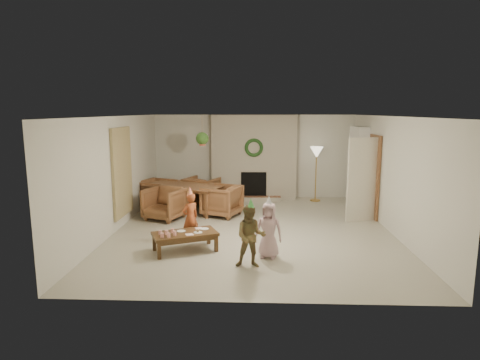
{
  "coord_description": "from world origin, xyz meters",
  "views": [
    {
      "loc": [
        0.06,
        -8.73,
        2.62
      ],
      "look_at": [
        -0.3,
        0.4,
        1.05
      ],
      "focal_mm": 30.32,
      "sensor_mm": 36.0,
      "label": 1
    }
  ],
  "objects_px": {
    "dining_chair_left": "(157,194)",
    "child_red": "(190,218)",
    "child_plaid": "(251,237)",
    "dining_chair_far": "(202,191)",
    "dining_chair_right": "(222,201)",
    "child_pink": "(269,230)",
    "dining_chair_near": "(165,204)",
    "coffee_table_top": "(185,234)",
    "dining_table": "(184,198)"
  },
  "relations": [
    {
      "from": "dining_table",
      "to": "coffee_table_top",
      "type": "relative_size",
      "value": 1.71
    },
    {
      "from": "dining_chair_left",
      "to": "dining_chair_far",
      "type": "bearing_deg",
      "value": -45.0
    },
    {
      "from": "dining_chair_far",
      "to": "child_plaid",
      "type": "height_order",
      "value": "child_plaid"
    },
    {
      "from": "dining_chair_near",
      "to": "dining_table",
      "type": "bearing_deg",
      "value": 90.0
    },
    {
      "from": "dining_chair_left",
      "to": "dining_chair_near",
      "type": "bearing_deg",
      "value": -135.0
    },
    {
      "from": "child_red",
      "to": "child_plaid",
      "type": "relative_size",
      "value": 0.94
    },
    {
      "from": "dining_chair_near",
      "to": "dining_chair_right",
      "type": "xyz_separation_m",
      "value": [
        1.36,
        0.39,
        0.0
      ]
    },
    {
      "from": "child_red",
      "to": "child_plaid",
      "type": "height_order",
      "value": "child_plaid"
    },
    {
      "from": "child_pink",
      "to": "dining_chair_right",
      "type": "bearing_deg",
      "value": 124.32
    },
    {
      "from": "child_plaid",
      "to": "child_pink",
      "type": "height_order",
      "value": "child_plaid"
    },
    {
      "from": "dining_chair_far",
      "to": "dining_chair_right",
      "type": "bearing_deg",
      "value": 141.34
    },
    {
      "from": "child_red",
      "to": "dining_chair_near",
      "type": "bearing_deg",
      "value": -105.23
    },
    {
      "from": "dining_table",
      "to": "dining_chair_left",
      "type": "height_order",
      "value": "dining_chair_left"
    },
    {
      "from": "dining_chair_far",
      "to": "child_pink",
      "type": "xyz_separation_m",
      "value": [
        1.76,
        -4.13,
        0.11
      ]
    },
    {
      "from": "dining_chair_right",
      "to": "dining_table",
      "type": "bearing_deg",
      "value": -90.0
    },
    {
      "from": "dining_chair_near",
      "to": "dining_chair_left",
      "type": "xyz_separation_m",
      "value": [
        -0.47,
        1.16,
        0.0
      ]
    },
    {
      "from": "child_red",
      "to": "child_pink",
      "type": "relative_size",
      "value": 0.99
    },
    {
      "from": "dining_chair_left",
      "to": "child_plaid",
      "type": "height_order",
      "value": "child_plaid"
    },
    {
      "from": "child_red",
      "to": "child_pink",
      "type": "distance_m",
      "value": 1.74
    },
    {
      "from": "dining_chair_left",
      "to": "child_plaid",
      "type": "relative_size",
      "value": 0.81
    },
    {
      "from": "child_plaid",
      "to": "coffee_table_top",
      "type": "bearing_deg",
      "value": 149.59
    },
    {
      "from": "child_plaid",
      "to": "child_pink",
      "type": "xyz_separation_m",
      "value": [
        0.31,
        0.47,
        -0.03
      ]
    },
    {
      "from": "dining_chair_near",
      "to": "coffee_table_top",
      "type": "height_order",
      "value": "dining_chair_near"
    },
    {
      "from": "dining_chair_far",
      "to": "coffee_table_top",
      "type": "bearing_deg",
      "value": 115.8
    },
    {
      "from": "child_pink",
      "to": "dining_chair_left",
      "type": "bearing_deg",
      "value": 142.32
    },
    {
      "from": "dining_chair_far",
      "to": "child_plaid",
      "type": "bearing_deg",
      "value": 130.26
    },
    {
      "from": "dining_chair_right",
      "to": "child_red",
      "type": "bearing_deg",
      "value": 10.43
    },
    {
      "from": "child_plaid",
      "to": "dining_chair_far",
      "type": "bearing_deg",
      "value": 107.49
    },
    {
      "from": "dining_table",
      "to": "dining_chair_right",
      "type": "bearing_deg",
      "value": 0.0
    },
    {
      "from": "child_red",
      "to": "child_pink",
      "type": "bearing_deg",
      "value": 108.73
    },
    {
      "from": "coffee_table_top",
      "to": "child_red",
      "type": "height_order",
      "value": "child_red"
    },
    {
      "from": "coffee_table_top",
      "to": "child_red",
      "type": "distance_m",
      "value": 0.57
    },
    {
      "from": "dining_chair_far",
      "to": "child_pink",
      "type": "height_order",
      "value": "child_pink"
    },
    {
      "from": "dining_table",
      "to": "child_pink",
      "type": "xyz_separation_m",
      "value": [
        2.1,
        -3.32,
        0.15
      ]
    },
    {
      "from": "dining_chair_far",
      "to": "dining_chair_right",
      "type": "distance_m",
      "value": 1.42
    },
    {
      "from": "child_plaid",
      "to": "dining_chair_right",
      "type": "bearing_deg",
      "value": 102.95
    },
    {
      "from": "dining_chair_near",
      "to": "dining_chair_right",
      "type": "height_order",
      "value": "same"
    },
    {
      "from": "dining_chair_far",
      "to": "coffee_table_top",
      "type": "height_order",
      "value": "dining_chair_far"
    },
    {
      "from": "dining_chair_right",
      "to": "child_plaid",
      "type": "bearing_deg",
      "value": 35.73
    },
    {
      "from": "dining_table",
      "to": "dining_chair_far",
      "type": "height_order",
      "value": "dining_chair_far"
    },
    {
      "from": "dining_chair_near",
      "to": "dining_chair_far",
      "type": "height_order",
      "value": "same"
    },
    {
      "from": "dining_chair_near",
      "to": "child_pink",
      "type": "bearing_deg",
      "value": -22.82
    },
    {
      "from": "coffee_table_top",
      "to": "child_plaid",
      "type": "distance_m",
      "value": 1.46
    },
    {
      "from": "dining_table",
      "to": "dining_chair_far",
      "type": "bearing_deg",
      "value": 90.0
    },
    {
      "from": "coffee_table_top",
      "to": "dining_chair_left",
      "type": "bearing_deg",
      "value": 87.85
    },
    {
      "from": "dining_table",
      "to": "dining_chair_right",
      "type": "xyz_separation_m",
      "value": [
        1.02,
        -0.43,
        0.04
      ]
    },
    {
      "from": "dining_chair_far",
      "to": "child_plaid",
      "type": "relative_size",
      "value": 0.81
    },
    {
      "from": "dining_chair_left",
      "to": "child_red",
      "type": "xyz_separation_m",
      "value": [
        1.38,
        -2.85,
        0.11
      ]
    },
    {
      "from": "dining_chair_far",
      "to": "child_red",
      "type": "relative_size",
      "value": 0.86
    },
    {
      "from": "dining_chair_far",
      "to": "child_red",
      "type": "xyz_separation_m",
      "value": [
        0.22,
        -3.32,
        0.11
      ]
    }
  ]
}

